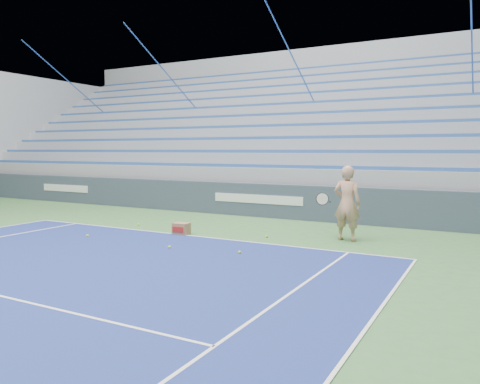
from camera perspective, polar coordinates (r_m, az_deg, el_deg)
name	(u,v)px	position (r m, az deg, el deg)	size (l,w,h in m)	color
sponsor_barrier	(259,200)	(15.47, 2.37, -0.99)	(30.00, 0.32, 1.10)	#354051
bleachers	(318,146)	(20.66, 9.44, 5.52)	(31.00, 9.15, 7.30)	#93969C
tennis_player	(347,203)	(11.64, 12.90, -1.34)	(0.95, 0.85, 1.83)	tan
ball_box	(181,229)	(12.36, -7.17, -4.45)	(0.43, 0.34, 0.31)	olive
tennis_ball_0	(138,225)	(13.95, -12.28, -3.92)	(0.07, 0.07, 0.07)	#BDEB30
tennis_ball_1	(170,247)	(10.68, -8.58, -6.66)	(0.07, 0.07, 0.07)	#BDEB30
tennis_ball_2	(87,236)	(12.52, -18.11, -5.10)	(0.07, 0.07, 0.07)	#BDEB30
tennis_ball_3	(240,252)	(10.04, -0.05, -7.35)	(0.07, 0.07, 0.07)	#BDEB30
tennis_ball_4	(267,236)	(11.88, 3.28, -5.40)	(0.07, 0.07, 0.07)	#BDEB30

